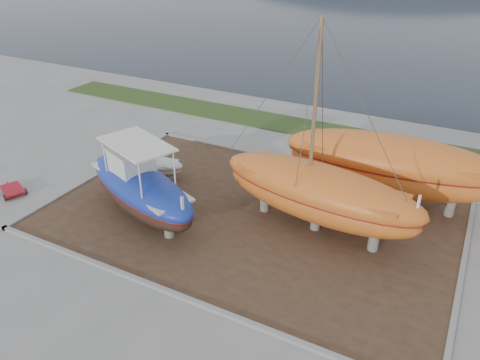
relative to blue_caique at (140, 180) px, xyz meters
The scene contains 10 objects.
ground 5.03m from the blue_caique, 20.69° to the right, with size 140.00×140.00×0.00m, color gray.
dirt_patch 5.29m from the blue_caique, 28.40° to the left, with size 18.00×12.00×0.06m, color #422D1E.
curb_frame 5.27m from the blue_caique, 28.40° to the left, with size 18.60×12.60×0.15m, color gray, non-canonical shape.
grass_strip 14.64m from the blue_caique, 72.55° to the left, with size 44.00×3.00×0.08m, color #284219.
sea 68.52m from the blue_caique, 86.35° to the left, with size 260.00×100.00×0.04m, color black, non-canonical shape.
blue_caique is the anchor object (origin of this frame).
white_dinghy 4.15m from the blue_caique, 122.12° to the left, with size 3.69×1.38×1.11m, color silver, non-canonical shape.
orange_sailboat 8.31m from the blue_caique, 20.03° to the left, with size 9.21×2.71×8.96m, color orange, non-canonical shape.
orange_bare_hull 11.57m from the blue_caique, 34.11° to the left, with size 10.12×3.04×3.32m, color orange, non-canonical shape.
red_trailer 7.48m from the blue_caique, 168.93° to the right, with size 2.16×1.08×0.31m, color #AA131F, non-canonical shape.
Camera 1 is at (8.20, -12.46, 11.71)m, focal length 35.00 mm.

